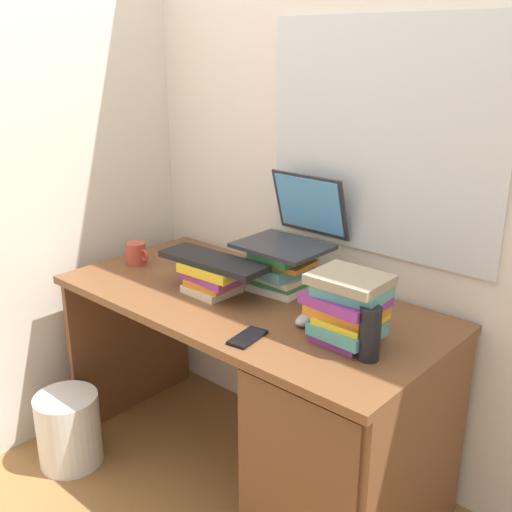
# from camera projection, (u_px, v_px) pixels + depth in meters

# --- Properties ---
(ground_plane) EXTENTS (6.00, 6.00, 0.00)m
(ground_plane) POSITION_uv_depth(u_px,v_px,m) (248.00, 468.00, 2.41)
(ground_plane) COLOR olive
(wall_back) EXTENTS (6.00, 0.06, 2.60)m
(wall_back) POSITION_uv_depth(u_px,v_px,m) (318.00, 126.00, 2.25)
(wall_back) COLOR silver
(wall_back) RESTS_ON ground
(wall_left) EXTENTS (0.05, 6.00, 2.60)m
(wall_left) POSITION_uv_depth(u_px,v_px,m) (96.00, 117.00, 2.51)
(wall_left) COLOR beige
(wall_left) RESTS_ON ground
(desk) EXTENTS (1.43, 0.69, 0.73)m
(desk) POSITION_uv_depth(u_px,v_px,m) (322.00, 420.00, 2.03)
(desk) COLOR brown
(desk) RESTS_ON ground
(book_stack_tall) EXTENTS (0.24, 0.22, 0.16)m
(book_stack_tall) POSITION_uv_depth(u_px,v_px,m) (281.00, 270.00, 2.22)
(book_stack_tall) COLOR white
(book_stack_tall) RESTS_ON desk
(book_stack_keyboard_riser) EXTENTS (0.24, 0.19, 0.11)m
(book_stack_keyboard_riser) POSITION_uv_depth(u_px,v_px,m) (213.00, 278.00, 2.20)
(book_stack_keyboard_riser) COLOR beige
(book_stack_keyboard_riser) RESTS_ON desk
(book_stack_side) EXTENTS (0.24, 0.20, 0.21)m
(book_stack_side) POSITION_uv_depth(u_px,v_px,m) (348.00, 306.00, 1.82)
(book_stack_side) COLOR #8C338C
(book_stack_side) RESTS_ON desk
(laptop) EXTENTS (0.32, 0.32, 0.25)m
(laptop) POSITION_uv_depth(u_px,v_px,m) (294.00, 228.00, 2.22)
(laptop) COLOR #2D2D33
(laptop) RESTS_ON book_stack_tall
(keyboard) EXTENTS (0.43, 0.16, 0.02)m
(keyboard) POSITION_uv_depth(u_px,v_px,m) (213.00, 261.00, 2.17)
(keyboard) COLOR black
(keyboard) RESTS_ON book_stack_keyboard_riser
(computer_mouse) EXTENTS (0.06, 0.10, 0.04)m
(computer_mouse) POSITION_uv_depth(u_px,v_px,m) (308.00, 319.00, 1.96)
(computer_mouse) COLOR #A5A8AD
(computer_mouse) RESTS_ON desk
(mug) EXTENTS (0.12, 0.08, 0.09)m
(mug) POSITION_uv_depth(u_px,v_px,m) (137.00, 254.00, 2.49)
(mug) COLOR #B23F33
(mug) RESTS_ON desk
(water_bottle) EXTENTS (0.06, 0.06, 0.16)m
(water_bottle) POSITION_uv_depth(u_px,v_px,m) (370.00, 334.00, 1.73)
(water_bottle) COLOR black
(water_bottle) RESTS_ON desk
(cell_phone) EXTENTS (0.09, 0.14, 0.01)m
(cell_phone) POSITION_uv_depth(u_px,v_px,m) (248.00, 337.00, 1.87)
(cell_phone) COLOR black
(cell_phone) RESTS_ON desk
(wastebasket) EXTENTS (0.25, 0.25, 0.30)m
(wastebasket) POSITION_uv_depth(u_px,v_px,m) (69.00, 429.00, 2.41)
(wastebasket) COLOR silver
(wastebasket) RESTS_ON ground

